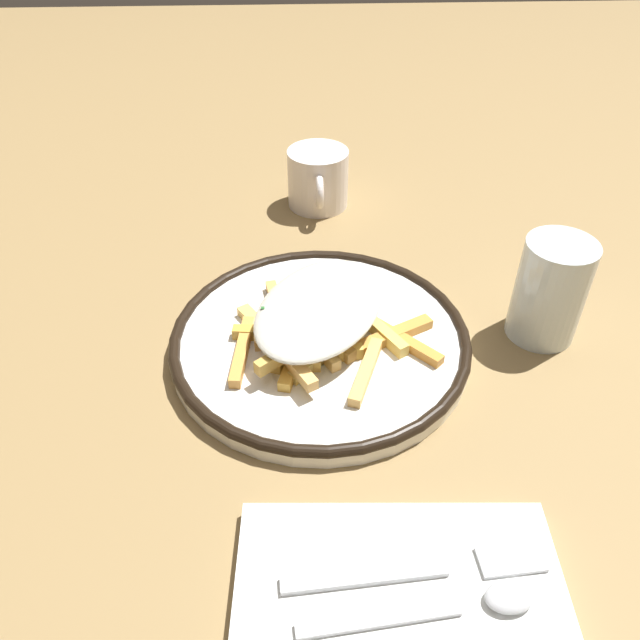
{
  "coord_description": "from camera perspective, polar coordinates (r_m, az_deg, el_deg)",
  "views": [
    {
      "loc": [
        0.44,
        -0.02,
        0.41
      ],
      "look_at": [
        0.0,
        0.0,
        0.04
      ],
      "focal_mm": 35.16,
      "sensor_mm": 36.0,
      "label": 1
    }
  ],
  "objects": [
    {
      "name": "plate",
      "position": [
        0.59,
        0.0,
        -1.83
      ],
      "size": [
        0.28,
        0.28,
        0.02
      ],
      "color": "white",
      "rests_on": "ground_plane"
    },
    {
      "name": "fries_heap",
      "position": [
        0.58,
        -0.17,
        0.26
      ],
      "size": [
        0.19,
        0.19,
        0.04
      ],
      "color": "#E9B865",
      "rests_on": "plate"
    },
    {
      "name": "napkin",
      "position": [
        0.44,
        7.53,
        -25.6
      ],
      "size": [
        0.17,
        0.22,
        0.01
      ],
      "primitive_type": "cube",
      "rotation": [
        0.0,
        0.0,
        -0.05
      ],
      "color": "white",
      "rests_on": "ground_plane"
    },
    {
      "name": "spoon",
      "position": [
        0.44,
        12.5,
        -24.04
      ],
      "size": [
        0.03,
        0.15,
        0.01
      ],
      "color": "silver",
      "rests_on": "napkin"
    },
    {
      "name": "ground_plane",
      "position": [
        0.6,
        0.0,
        -2.62
      ],
      "size": [
        2.6,
        2.6,
        0.0
      ],
      "primitive_type": "plane",
      "color": "olive"
    },
    {
      "name": "coffee_mug",
      "position": [
        0.81,
        -0.18,
        12.73
      ],
      "size": [
        0.1,
        0.08,
        0.07
      ],
      "color": "white",
      "rests_on": "ground_plane"
    },
    {
      "name": "water_glass",
      "position": [
        0.62,
        20.21,
        2.53
      ],
      "size": [
        0.07,
        0.07,
        0.1
      ],
      "primitive_type": "cylinder",
      "color": "silver",
      "rests_on": "ground_plane"
    },
    {
      "name": "fork",
      "position": [
        0.45,
        8.71,
        -21.59
      ],
      "size": [
        0.03,
        0.18,
        0.0
      ],
      "color": "silver",
      "rests_on": "napkin"
    }
  ]
}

